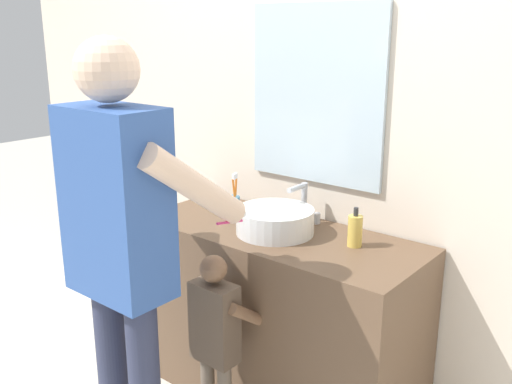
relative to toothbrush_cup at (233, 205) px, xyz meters
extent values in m
cube|color=beige|center=(0.30, 0.28, 0.48)|extent=(4.40, 0.08, 2.70)
cube|color=silver|center=(0.30, 0.23, 0.52)|extent=(0.69, 0.02, 0.79)
cube|color=brown|center=(0.30, -0.04, -0.46)|extent=(1.30, 0.54, 0.82)
cylinder|color=silver|center=(0.30, -0.06, 0.00)|extent=(0.34, 0.34, 0.11)
cylinder|color=beige|center=(0.30, -0.06, 0.01)|extent=(0.28, 0.28, 0.09)
cylinder|color=#B7BABF|center=(0.30, 0.16, 0.04)|extent=(0.03, 0.03, 0.18)
cylinder|color=#B7BABF|center=(0.30, 0.10, 0.12)|extent=(0.02, 0.12, 0.02)
cylinder|color=#B7BABF|center=(0.23, 0.16, -0.03)|extent=(0.04, 0.04, 0.05)
cylinder|color=#B7BABF|center=(0.37, 0.16, -0.03)|extent=(0.04, 0.04, 0.05)
cylinder|color=#4C8EB2|center=(0.00, 0.00, -0.01)|extent=(0.07, 0.07, 0.09)
cylinder|color=orange|center=(0.00, 0.01, 0.05)|extent=(0.03, 0.02, 0.17)
cube|color=white|center=(0.00, 0.01, 0.14)|extent=(0.01, 0.02, 0.02)
cylinder|color=orange|center=(0.01, 0.00, 0.05)|extent=(0.01, 0.03, 0.17)
cube|color=white|center=(0.01, 0.00, 0.14)|extent=(0.01, 0.02, 0.02)
cylinder|color=gold|center=(0.65, 0.02, 0.01)|extent=(0.06, 0.06, 0.13)
cylinder|color=#2D2D2D|center=(0.65, 0.02, 0.09)|extent=(0.02, 0.02, 0.03)
cube|color=brown|center=(0.30, -0.45, -0.32)|extent=(0.19, 0.11, 0.33)
sphere|color=brown|center=(0.30, -0.45, -0.09)|extent=(0.11, 0.11, 0.11)
cylinder|color=brown|center=(0.20, -0.36, -0.29)|extent=(0.05, 0.23, 0.18)
cylinder|color=brown|center=(0.41, -0.36, -0.29)|extent=(0.05, 0.23, 0.18)
cylinder|color=#2D334C|center=(0.07, -0.78, -0.49)|extent=(0.12, 0.12, 0.77)
cube|color=#33569E|center=(0.16, -0.78, 0.23)|extent=(0.38, 0.22, 0.67)
sphere|color=beige|center=(0.16, -0.78, 0.68)|extent=(0.22, 0.22, 0.22)
cylinder|color=beige|center=(-0.05, -0.61, 0.28)|extent=(0.09, 0.46, 0.36)
cylinder|color=beige|center=(0.37, -0.61, 0.28)|extent=(0.09, 0.46, 0.36)
cylinder|color=#E5387F|center=(0.37, -0.43, 0.11)|extent=(0.01, 0.14, 0.03)
cube|color=white|center=(0.37, -0.36, 0.12)|extent=(0.01, 0.02, 0.02)
camera|label=1|loc=(1.73, -1.93, 0.80)|focal=40.08mm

